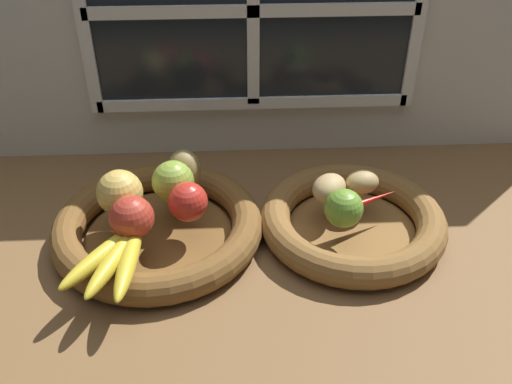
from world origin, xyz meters
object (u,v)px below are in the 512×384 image
apple_green_back (173,182)px  apple_red_front (132,218)px  apple_red_right (188,202)px  pear_brown (184,170)px  lime_near (344,208)px  potato_oblong (329,188)px  banana_bunch_front (116,257)px  potato_back (362,182)px  apple_golden_left (120,191)px  fruit_bowl_left (158,227)px  chili_pepper (364,203)px  fruit_bowl_right (352,221)px

apple_green_back → apple_red_front: size_ratio=1.02×
apple_red_right → pear_brown: pear_brown is taller
lime_near → potato_oblong: bearing=98.6°
apple_red_right → banana_bunch_front: 15.44cm
banana_bunch_front → potato_back: size_ratio=2.98×
apple_red_right → apple_golden_left: 11.88cm
fruit_bowl_left → apple_red_front: 9.08cm
potato_oblong → chili_pepper: bearing=-28.5°
potato_back → potato_oblong: size_ratio=0.88×
potato_oblong → apple_green_back: bearing=177.5°
fruit_bowl_left → banana_bunch_front: banana_bunch_front is taller
banana_bunch_front → apple_green_back: bearing=65.2°
fruit_bowl_right → lime_near: size_ratio=5.03×
apple_golden_left → potato_back: 42.40cm
potato_back → potato_oblong: potato_oblong is taller
fruit_bowl_right → apple_red_front: 38.15cm
fruit_bowl_left → apple_golden_left: size_ratio=4.65×
apple_green_back → apple_golden_left: (-8.70, -2.85, 0.21)cm
fruit_bowl_right → apple_red_right: 29.16cm
apple_green_back → banana_bunch_front: size_ratio=0.40×
lime_near → apple_red_right: bearing=173.3°
apple_green_back → apple_golden_left: apple_golden_left is taller
fruit_bowl_left → apple_red_front: apple_red_front is taller
apple_green_back → lime_near: (28.41, -8.64, -0.46)cm
apple_red_right → apple_red_front: apple_red_front is taller
apple_red_right → potato_oblong: (24.46, 4.43, -1.11)cm
fruit_bowl_left → apple_green_back: bearing=56.9°
apple_green_back → potato_back: 33.56cm
apple_green_back → potato_back: size_ratio=1.19×
fruit_bowl_right → apple_red_right: (-28.46, -1.31, 6.18)cm
fruit_bowl_left → lime_near: size_ratio=5.61×
fruit_bowl_left → fruit_bowl_right: size_ratio=1.11×
fruit_bowl_left → lime_near: lime_near is taller
fruit_bowl_right → apple_red_right: bearing=-177.4°
fruit_bowl_right → apple_golden_left: size_ratio=4.18×
lime_near → chili_pepper: lime_near is taller
potato_oblong → apple_red_front: bearing=-165.3°
pear_brown → apple_red_front: bearing=-119.9°
fruit_bowl_left → pear_brown: 11.22cm
fruit_bowl_right → chili_pepper: size_ratio=2.27×
fruit_bowl_left → apple_red_front: (-3.07, -5.60, 6.46)cm
apple_green_back → chili_pepper: (32.95, -4.28, -2.66)cm
pear_brown → banana_bunch_front: size_ratio=0.42×
apple_golden_left → pear_brown: size_ratio=1.01×
potato_oblong → chili_pepper: size_ratio=0.49×
pear_brown → banana_bunch_front: 22.41cm
apple_red_right → apple_golden_left: size_ratio=0.85×
fruit_bowl_left → banana_bunch_front: size_ratio=1.96×
banana_bunch_front → potato_back: (41.25, 17.30, 0.71)cm
fruit_bowl_left → apple_red_front: bearing=-118.8°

